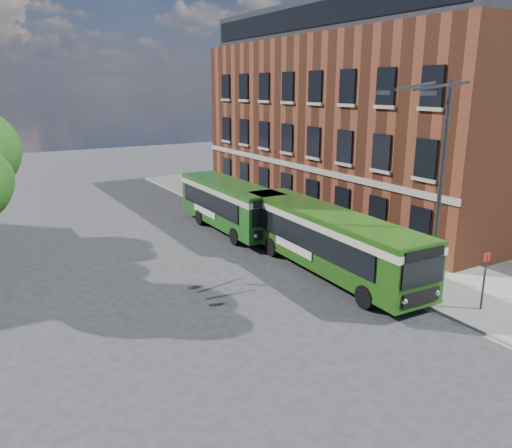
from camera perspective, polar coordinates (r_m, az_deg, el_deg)
ground at (r=21.16m, az=5.69°, el=-9.15°), size 120.00×120.00×0.00m
pavement at (r=31.11m, az=7.36°, el=-0.96°), size 6.00×48.00×0.15m
kerb_line at (r=29.41m, az=2.66°, el=-1.95°), size 0.12×48.00×0.01m
brick_office at (r=37.52m, az=12.51°, el=12.29°), size 12.10×26.00×14.20m
street_lamp at (r=21.56m, az=19.70°, el=3.87°), size 2.96×2.38×9.00m
bus_stop_sign at (r=21.75m, az=24.66°, el=-5.56°), size 0.35×0.08×2.52m
bus_front at (r=24.35m, az=8.13°, el=-1.30°), size 3.04×12.39×3.02m
bus_rear at (r=31.36m, az=-3.04°, el=2.59°), size 2.79×9.83×3.02m
pedestrian_a at (r=23.04m, az=19.60°, el=-5.31°), size 0.71×0.68×1.64m
pedestrian_b at (r=23.93m, az=19.04°, el=-4.73°), size 0.88×0.82×1.45m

